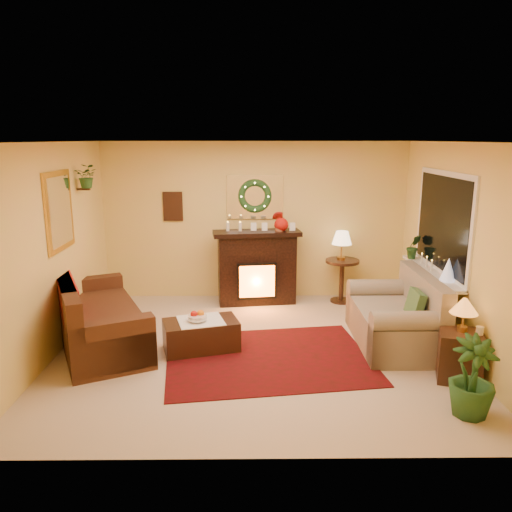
{
  "coord_description": "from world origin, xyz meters",
  "views": [
    {
      "loc": [
        -0.06,
        -5.96,
        2.64
      ],
      "look_at": [
        0.0,
        0.35,
        1.15
      ],
      "focal_mm": 35.0,
      "sensor_mm": 36.0,
      "label": 1
    }
  ],
  "objects_px": {
    "sofa": "(100,313)",
    "fireplace": "(257,270)",
    "loveseat": "(394,313)",
    "side_table_round": "(342,283)",
    "coffee_table": "(201,334)",
    "end_table_square": "(460,357)"
  },
  "relations": [
    {
      "from": "side_table_round",
      "to": "fireplace",
      "type": "bearing_deg",
      "value": -178.62
    },
    {
      "from": "end_table_square",
      "to": "coffee_table",
      "type": "relative_size",
      "value": 0.6
    },
    {
      "from": "end_table_square",
      "to": "coffee_table",
      "type": "height_order",
      "value": "end_table_square"
    },
    {
      "from": "fireplace",
      "to": "coffee_table",
      "type": "distance_m",
      "value": 2.05
    },
    {
      "from": "sofa",
      "to": "fireplace",
      "type": "bearing_deg",
      "value": 14.02
    },
    {
      "from": "loveseat",
      "to": "side_table_round",
      "type": "distance_m",
      "value": 1.78
    },
    {
      "from": "coffee_table",
      "to": "side_table_round",
      "type": "bearing_deg",
      "value": 26.14
    },
    {
      "from": "fireplace",
      "to": "end_table_square",
      "type": "height_order",
      "value": "fireplace"
    },
    {
      "from": "sofa",
      "to": "fireplace",
      "type": "xyz_separation_m",
      "value": [
        2.07,
        1.67,
        0.12
      ]
    },
    {
      "from": "fireplace",
      "to": "loveseat",
      "type": "height_order",
      "value": "fireplace"
    },
    {
      "from": "fireplace",
      "to": "coffee_table",
      "type": "bearing_deg",
      "value": -118.54
    },
    {
      "from": "side_table_round",
      "to": "end_table_square",
      "type": "distance_m",
      "value": 2.87
    },
    {
      "from": "fireplace",
      "to": "loveseat",
      "type": "bearing_deg",
      "value": -51.15
    },
    {
      "from": "loveseat",
      "to": "side_table_round",
      "type": "height_order",
      "value": "loveseat"
    },
    {
      "from": "side_table_round",
      "to": "loveseat",
      "type": "bearing_deg",
      "value": -77.96
    },
    {
      "from": "sofa",
      "to": "coffee_table",
      "type": "xyz_separation_m",
      "value": [
        1.34,
        -0.21,
        -0.22
      ]
    },
    {
      "from": "fireplace",
      "to": "end_table_square",
      "type": "distance_m",
      "value": 3.52
    },
    {
      "from": "fireplace",
      "to": "loveseat",
      "type": "relative_size",
      "value": 0.77
    },
    {
      "from": "end_table_square",
      "to": "loveseat",
      "type": "bearing_deg",
      "value": 114.72
    },
    {
      "from": "side_table_round",
      "to": "end_table_square",
      "type": "xyz_separation_m",
      "value": [
        0.83,
        -2.74,
        -0.05
      ]
    },
    {
      "from": "end_table_square",
      "to": "side_table_round",
      "type": "bearing_deg",
      "value": 106.92
    },
    {
      "from": "sofa",
      "to": "end_table_square",
      "type": "xyz_separation_m",
      "value": [
        4.3,
        -1.04,
        -0.16
      ]
    }
  ]
}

